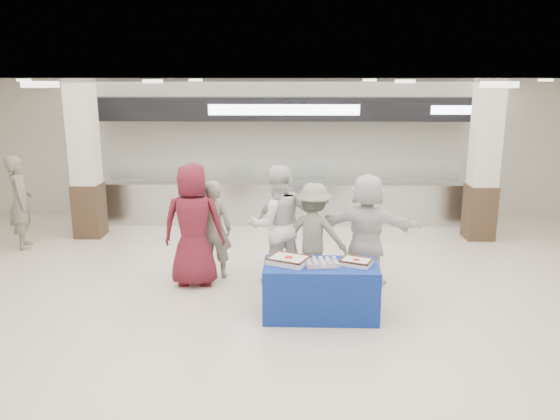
{
  "coord_description": "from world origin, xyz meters",
  "views": [
    {
      "loc": [
        0.15,
        -6.65,
        3.21
      ],
      "look_at": [
        -0.01,
        1.6,
        1.21
      ],
      "focal_mm": 35.0,
      "sensor_mm": 36.0,
      "label": 1
    }
  ],
  "objects_px": {
    "sheet_cake_left": "(289,259)",
    "cupcake_tray": "(322,263)",
    "soldier_b": "(314,235)",
    "civilian_white": "(367,230)",
    "soldier_a": "(213,229)",
    "civilian_maroon": "(193,225)",
    "chef_tall": "(276,224)",
    "sheet_cake_right": "(356,261)",
    "chef_short": "(286,223)",
    "display_table": "(320,290)",
    "soldier_bg": "(21,202)"
  },
  "relations": [
    {
      "from": "sheet_cake_left",
      "to": "cupcake_tray",
      "type": "height_order",
      "value": "sheet_cake_left"
    },
    {
      "from": "soldier_b",
      "to": "civilian_white",
      "type": "height_order",
      "value": "civilian_white"
    },
    {
      "from": "cupcake_tray",
      "to": "soldier_b",
      "type": "bearing_deg",
      "value": 93.04
    },
    {
      "from": "cupcake_tray",
      "to": "soldier_a",
      "type": "height_order",
      "value": "soldier_a"
    },
    {
      "from": "civilian_maroon",
      "to": "chef_tall",
      "type": "height_order",
      "value": "civilian_maroon"
    },
    {
      "from": "sheet_cake_right",
      "to": "soldier_b",
      "type": "distance_m",
      "value": 1.3
    },
    {
      "from": "chef_tall",
      "to": "chef_short",
      "type": "relative_size",
      "value": 1.09
    },
    {
      "from": "soldier_b",
      "to": "display_table",
      "type": "bearing_deg",
      "value": 105.15
    },
    {
      "from": "chef_short",
      "to": "soldier_bg",
      "type": "relative_size",
      "value": 0.97
    },
    {
      "from": "soldier_b",
      "to": "chef_short",
      "type": "bearing_deg",
      "value": -37.05
    },
    {
      "from": "sheet_cake_left",
      "to": "civilian_white",
      "type": "height_order",
      "value": "civilian_white"
    },
    {
      "from": "display_table",
      "to": "cupcake_tray",
      "type": "distance_m",
      "value": 0.41
    },
    {
      "from": "soldier_bg",
      "to": "sheet_cake_right",
      "type": "bearing_deg",
      "value": -140.57
    },
    {
      "from": "display_table",
      "to": "soldier_bg",
      "type": "height_order",
      "value": "soldier_bg"
    },
    {
      "from": "sheet_cake_left",
      "to": "civilian_white",
      "type": "distance_m",
      "value": 1.7
    },
    {
      "from": "sheet_cake_left",
      "to": "civilian_maroon",
      "type": "height_order",
      "value": "civilian_maroon"
    },
    {
      "from": "sheet_cake_left",
      "to": "chef_short",
      "type": "distance_m",
      "value": 1.69
    },
    {
      "from": "soldier_bg",
      "to": "sheet_cake_left",
      "type": "bearing_deg",
      "value": -144.27
    },
    {
      "from": "sheet_cake_left",
      "to": "soldier_a",
      "type": "distance_m",
      "value": 1.91
    },
    {
      "from": "display_table",
      "to": "cupcake_tray",
      "type": "bearing_deg",
      "value": -71.1
    },
    {
      "from": "civilian_white",
      "to": "chef_short",
      "type": "bearing_deg",
      "value": -9.93
    },
    {
      "from": "display_table",
      "to": "soldier_a",
      "type": "xyz_separation_m",
      "value": [
        -1.67,
        1.49,
        0.44
      ]
    },
    {
      "from": "civilian_maroon",
      "to": "soldier_bg",
      "type": "relative_size",
      "value": 1.09
    },
    {
      "from": "sheet_cake_left",
      "to": "soldier_b",
      "type": "bearing_deg",
      "value": 71.53
    },
    {
      "from": "soldier_a",
      "to": "sheet_cake_left",
      "type": "bearing_deg",
      "value": 132.99
    },
    {
      "from": "soldier_a",
      "to": "chef_short",
      "type": "distance_m",
      "value": 1.19
    },
    {
      "from": "cupcake_tray",
      "to": "chef_tall",
      "type": "distance_m",
      "value": 1.52
    },
    {
      "from": "soldier_b",
      "to": "sheet_cake_left",
      "type": "bearing_deg",
      "value": 84.23
    },
    {
      "from": "civilian_white",
      "to": "chef_tall",
      "type": "bearing_deg",
      "value": 7.53
    },
    {
      "from": "civilian_white",
      "to": "sheet_cake_left",
      "type": "bearing_deg",
      "value": 55.8
    },
    {
      "from": "sheet_cake_right",
      "to": "cupcake_tray",
      "type": "height_order",
      "value": "sheet_cake_right"
    },
    {
      "from": "sheet_cake_left",
      "to": "chef_short",
      "type": "bearing_deg",
      "value": 91.98
    },
    {
      "from": "sheet_cake_right",
      "to": "display_table",
      "type": "bearing_deg",
      "value": -179.4
    },
    {
      "from": "chef_tall",
      "to": "soldier_b",
      "type": "relative_size",
      "value": 1.16
    },
    {
      "from": "sheet_cake_right",
      "to": "chef_short",
      "type": "relative_size",
      "value": 0.28
    },
    {
      "from": "sheet_cake_left",
      "to": "chef_short",
      "type": "height_order",
      "value": "chef_short"
    },
    {
      "from": "chef_tall",
      "to": "soldier_bg",
      "type": "relative_size",
      "value": 1.05
    },
    {
      "from": "sheet_cake_right",
      "to": "chef_tall",
      "type": "xyz_separation_m",
      "value": [
        -1.12,
        1.31,
        0.15
      ]
    },
    {
      "from": "chef_short",
      "to": "civilian_white",
      "type": "xyz_separation_m",
      "value": [
        1.27,
        -0.5,
        0.03
      ]
    },
    {
      "from": "cupcake_tray",
      "to": "chef_short",
      "type": "relative_size",
      "value": 0.28
    },
    {
      "from": "display_table",
      "to": "chef_tall",
      "type": "bearing_deg",
      "value": 116.51
    },
    {
      "from": "civilian_white",
      "to": "display_table",
      "type": "bearing_deg",
      "value": 69.02
    },
    {
      "from": "sheet_cake_right",
      "to": "chef_short",
      "type": "bearing_deg",
      "value": 119.67
    },
    {
      "from": "sheet_cake_left",
      "to": "civilian_white",
      "type": "xyz_separation_m",
      "value": [
        1.22,
        1.18,
        0.1
      ]
    },
    {
      "from": "soldier_b",
      "to": "sheet_cake_right",
      "type": "bearing_deg",
      "value": 126.8
    },
    {
      "from": "display_table",
      "to": "sheet_cake_right",
      "type": "distance_m",
      "value": 0.64
    },
    {
      "from": "sheet_cake_left",
      "to": "soldier_b",
      "type": "height_order",
      "value": "soldier_b"
    },
    {
      "from": "sheet_cake_right",
      "to": "cupcake_tray",
      "type": "xyz_separation_m",
      "value": [
        -0.47,
        -0.05,
        -0.01
      ]
    },
    {
      "from": "cupcake_tray",
      "to": "soldier_bg",
      "type": "xyz_separation_m",
      "value": [
        -5.59,
        3.07,
        0.11
      ]
    },
    {
      "from": "chef_short",
      "to": "sheet_cake_left",
      "type": "bearing_deg",
      "value": 79.81
    }
  ]
}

